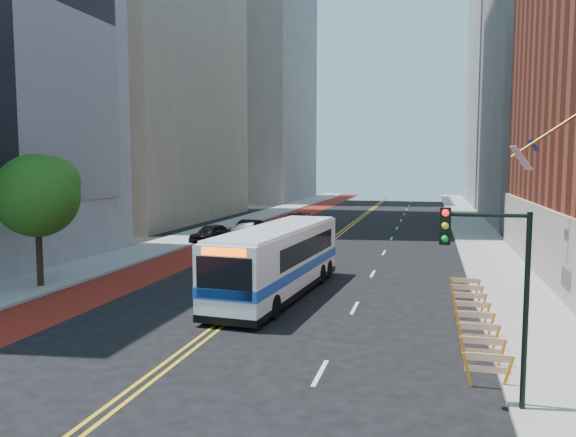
{
  "coord_description": "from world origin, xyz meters",
  "views": [
    {
      "loc": [
        7.91,
        -18.24,
        6.32
      ],
      "look_at": [
        1.25,
        8.0,
        3.7
      ],
      "focal_mm": 35.0,
      "sensor_mm": 36.0,
      "label": 1
    }
  ],
  "objects_px": {
    "traffic_signal": "(490,268)",
    "car_a": "(211,233)",
    "transit_bus": "(279,259)",
    "car_b": "(248,229)",
    "car_c": "(293,220)",
    "street_tree": "(38,192)"
  },
  "relations": [
    {
      "from": "traffic_signal",
      "to": "transit_bus",
      "type": "xyz_separation_m",
      "value": [
        -8.5,
        11.07,
        -1.97
      ]
    },
    {
      "from": "street_tree",
      "to": "car_a",
      "type": "distance_m",
      "value": 18.62
    },
    {
      "from": "transit_bus",
      "to": "car_b",
      "type": "distance_m",
      "value": 21.72
    },
    {
      "from": "traffic_signal",
      "to": "car_b",
      "type": "height_order",
      "value": "traffic_signal"
    },
    {
      "from": "traffic_signal",
      "to": "car_b",
      "type": "relative_size",
      "value": 1.11
    },
    {
      "from": "traffic_signal",
      "to": "car_b",
      "type": "bearing_deg",
      "value": 118.16
    },
    {
      "from": "street_tree",
      "to": "car_b",
      "type": "height_order",
      "value": "street_tree"
    },
    {
      "from": "car_a",
      "to": "car_c",
      "type": "xyz_separation_m",
      "value": [
        3.81,
        12.59,
        -0.08
      ]
    },
    {
      "from": "street_tree",
      "to": "car_a",
      "type": "relative_size",
      "value": 1.55
    },
    {
      "from": "traffic_signal",
      "to": "car_a",
      "type": "bearing_deg",
      "value": 124.14
    },
    {
      "from": "car_c",
      "to": "traffic_signal",
      "type": "bearing_deg",
      "value": -53.15
    },
    {
      "from": "street_tree",
      "to": "car_a",
      "type": "xyz_separation_m",
      "value": [
        1.94,
        18.05,
        -4.17
      ]
    },
    {
      "from": "traffic_signal",
      "to": "transit_bus",
      "type": "relative_size",
      "value": 0.41
    },
    {
      "from": "street_tree",
      "to": "transit_bus",
      "type": "xyz_separation_m",
      "value": [
        12.16,
        1.51,
        -3.16
      ]
    },
    {
      "from": "transit_bus",
      "to": "car_b",
      "type": "bearing_deg",
      "value": 116.59
    },
    {
      "from": "street_tree",
      "to": "transit_bus",
      "type": "height_order",
      "value": "street_tree"
    },
    {
      "from": "car_a",
      "to": "car_b",
      "type": "relative_size",
      "value": 0.95
    },
    {
      "from": "car_b",
      "to": "car_a",
      "type": "bearing_deg",
      "value": -112.96
    },
    {
      "from": "street_tree",
      "to": "car_b",
      "type": "bearing_deg",
      "value": 79.58
    },
    {
      "from": "street_tree",
      "to": "car_a",
      "type": "bearing_deg",
      "value": 83.85
    },
    {
      "from": "transit_bus",
      "to": "car_b",
      "type": "xyz_separation_m",
      "value": [
        -8.18,
        20.1,
        -0.99
      ]
    },
    {
      "from": "car_a",
      "to": "traffic_signal",
      "type": "bearing_deg",
      "value": -42.85
    }
  ]
}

